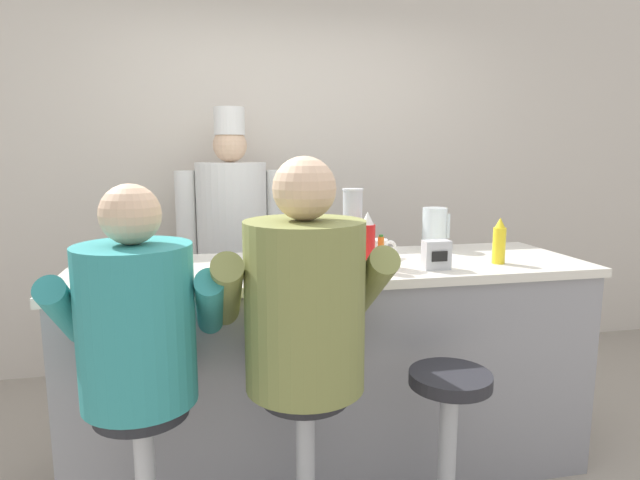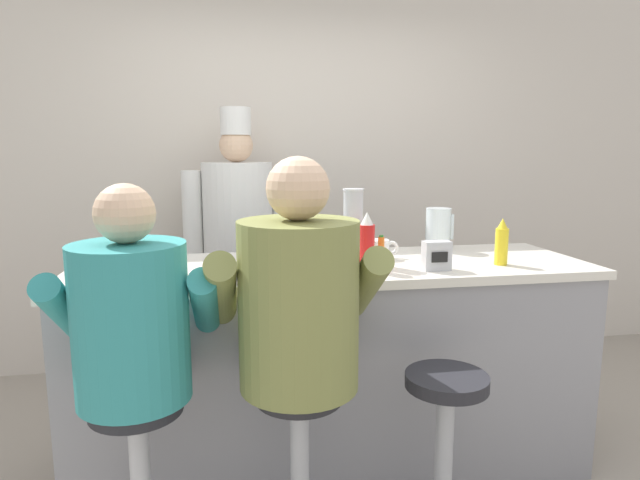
% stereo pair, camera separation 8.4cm
% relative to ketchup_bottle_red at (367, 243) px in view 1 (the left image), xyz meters
% --- Properties ---
extents(wall_back, '(10.00, 0.06, 2.70)m').
position_rel_ketchup_bottle_red_xyz_m(wall_back, '(-0.11, 1.60, 0.22)').
color(wall_back, beige).
rests_on(wall_back, ground_plane).
extents(diner_counter, '(2.39, 0.74, 1.01)m').
position_rel_ketchup_bottle_red_xyz_m(diner_counter, '(-0.11, 0.16, -0.62)').
color(diner_counter, gray).
rests_on(diner_counter, ground_plane).
extents(ketchup_bottle_red, '(0.07, 0.07, 0.26)m').
position_rel_ketchup_bottle_red_xyz_m(ketchup_bottle_red, '(0.00, 0.00, 0.00)').
color(ketchup_bottle_red, red).
rests_on(ketchup_bottle_red, diner_counter).
extents(mustard_bottle_yellow, '(0.06, 0.06, 0.22)m').
position_rel_ketchup_bottle_red_xyz_m(mustard_bottle_yellow, '(0.64, 0.01, -0.02)').
color(mustard_bottle_yellow, yellow).
rests_on(mustard_bottle_yellow, diner_counter).
extents(hot_sauce_bottle_orange, '(0.03, 0.03, 0.14)m').
position_rel_ketchup_bottle_red_xyz_m(hot_sauce_bottle_orange, '(0.09, 0.08, -0.05)').
color(hot_sauce_bottle_orange, orange).
rests_on(hot_sauce_bottle_orange, diner_counter).
extents(water_pitcher_clear, '(0.15, 0.13, 0.22)m').
position_rel_ketchup_bottle_red_xyz_m(water_pitcher_clear, '(0.50, 0.42, -0.01)').
color(water_pitcher_clear, silver).
rests_on(water_pitcher_clear, diner_counter).
extents(breakfast_plate, '(0.25, 0.25, 0.05)m').
position_rel_ketchup_bottle_red_xyz_m(breakfast_plate, '(-0.37, -0.03, -0.11)').
color(breakfast_plate, white).
rests_on(breakfast_plate, diner_counter).
extents(cereal_bowl, '(0.16, 0.16, 0.05)m').
position_rel_ketchup_bottle_red_xyz_m(cereal_bowl, '(-0.24, 0.20, -0.09)').
color(cereal_bowl, '#4C7FB7').
rests_on(cereal_bowl, diner_counter).
extents(coffee_mug_white, '(0.14, 0.09, 0.09)m').
position_rel_ketchup_bottle_red_xyz_m(coffee_mug_white, '(0.14, 0.25, -0.07)').
color(coffee_mug_white, white).
rests_on(coffee_mug_white, diner_counter).
extents(cup_stack_steel, '(0.10, 0.10, 0.35)m').
position_rel_ketchup_bottle_red_xyz_m(cup_stack_steel, '(-0.02, 0.17, 0.05)').
color(cup_stack_steel, '#B7BABF').
rests_on(cup_stack_steel, diner_counter).
extents(napkin_dispenser_chrome, '(0.12, 0.07, 0.13)m').
position_rel_ketchup_bottle_red_xyz_m(napkin_dispenser_chrome, '(0.31, -0.05, -0.06)').
color(napkin_dispenser_chrome, silver).
rests_on(napkin_dispenser_chrome, diner_counter).
extents(diner_seated_teal, '(0.57, 0.56, 1.43)m').
position_rel_ketchup_bottle_red_xyz_m(diner_seated_teal, '(-0.92, -0.42, -0.21)').
color(diner_seated_teal, '#B2B5BA').
rests_on(diner_seated_teal, ground_plane).
extents(diner_seated_olive, '(0.64, 0.63, 1.51)m').
position_rel_ketchup_bottle_red_xyz_m(diner_seated_olive, '(-0.36, -0.42, -0.17)').
color(diner_seated_olive, '#B2B5BA').
rests_on(diner_seated_olive, ground_plane).
extents(empty_stool_round, '(0.31, 0.31, 0.70)m').
position_rel_ketchup_bottle_red_xyz_m(empty_stool_round, '(0.19, -0.46, -0.66)').
color(empty_stool_round, '#B2B5BA').
rests_on(empty_stool_round, ground_plane).
extents(cook_in_whites_near, '(0.70, 0.45, 1.80)m').
position_rel_ketchup_bottle_red_xyz_m(cook_in_whites_near, '(-0.53, 1.26, -0.14)').
color(cook_in_whites_near, '#232328').
rests_on(cook_in_whites_near, ground_plane).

